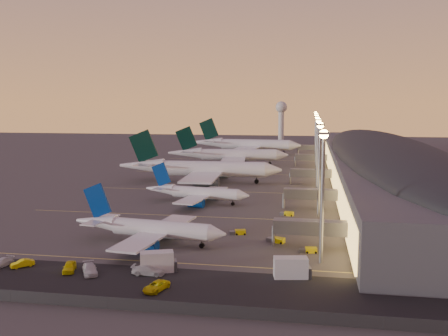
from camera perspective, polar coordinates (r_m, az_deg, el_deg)
ground at (r=143.01m, az=-3.92°, el=-5.05°), size 700.00×700.00×0.00m
airliner_narrow_south at (r=112.18m, az=-8.64°, el=-6.84°), size 36.29×32.66×12.96m
airliner_narrow_north at (r=155.42m, az=-3.17°, el=-2.84°), size 34.50×31.15×12.34m
airliner_wide_near at (r=195.39m, az=-2.80°, el=-0.10°), size 64.55×58.72×20.68m
airliner_wide_mid at (r=251.79m, az=0.47°, el=1.52°), size 61.00×55.86×19.51m
airliner_wide_far at (r=307.90m, az=2.51°, el=2.69°), size 68.22×62.34×21.82m
terminal_building at (r=211.06m, az=17.56°, el=1.06°), size 56.35×255.00×17.46m
light_masts at (r=201.00m, az=10.61°, el=3.49°), size 2.20×217.20×25.90m
radar_tower at (r=396.36m, az=6.56°, el=6.05°), size 9.00×9.00×32.50m
service_lane at (r=91.68m, az=-12.53°, el=-12.38°), size 260.00×16.00×0.01m
lane_markings at (r=181.37m, az=-0.90°, el=-2.38°), size 90.00×180.36×0.00m
fence at (r=81.12m, az=-15.88°, el=-14.41°), size 124.00×0.12×2.00m
baggage_tug_a at (r=112.77m, az=6.01°, el=-8.19°), size 4.28×2.93×1.19m
baggage_tug_b at (r=106.37m, az=9.67°, el=-9.25°), size 3.77×1.91×1.08m
baggage_tug_c at (r=139.37m, az=7.25°, el=-5.21°), size 3.97×2.30×1.11m
catering_truck_a at (r=94.07m, az=-7.45°, el=-10.63°), size 7.12×4.63×3.74m
catering_truck_b at (r=91.04m, az=7.86°, el=-11.27°), size 6.88×3.58×3.68m
baggage_tug_d at (r=118.83m, az=1.64°, el=-7.36°), size 4.04×2.45×1.13m
service_van_a at (r=104.93m, az=-24.15°, el=-9.87°), size 3.04×5.68×1.57m
service_van_b at (r=97.85m, az=-17.25°, el=-10.73°), size 3.61×5.55×1.76m
service_van_c at (r=95.56m, az=-15.09°, el=-11.10°), size 5.08×6.31×1.72m
service_van_d at (r=85.38m, az=-7.76°, el=-13.25°), size 3.99×5.88×1.49m
service_van_e at (r=92.88m, az=-8.66°, el=-11.46°), size 6.00×2.53×1.73m
service_van_f at (r=103.30m, az=-22.05°, el=-10.07°), size 4.10×4.13×1.42m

